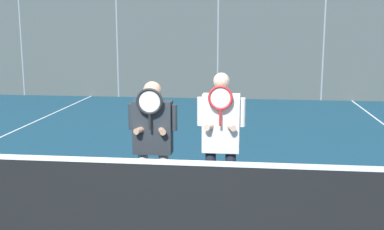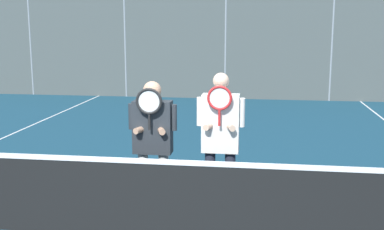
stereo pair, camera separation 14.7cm
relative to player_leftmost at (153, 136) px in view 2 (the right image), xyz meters
name	(u,v)px [view 2 (the right image)]	position (x,y,z in m)	size (l,w,h in m)	color
hill_distant	(251,45)	(0.17, 52.68, -1.05)	(139.50, 77.50, 27.13)	#5B7551
clubhouse_building	(278,32)	(2.13, 18.78, 1.02)	(21.91, 5.50, 4.10)	beige
fence_back	(225,49)	(0.17, 10.10, 0.59)	(20.29, 0.06, 3.29)	gray
tennis_net	(155,198)	(0.17, -0.67, -0.56)	(11.69, 0.09, 1.05)	gray
player_leftmost	(153,136)	(0.00, 0.00, 0.00)	(0.61, 0.34, 1.74)	white
player_center_left	(220,136)	(0.85, -0.03, 0.04)	(0.58, 0.34, 1.86)	#232838
car_far_left	(88,63)	(-5.43, 12.55, -0.13)	(4.33, 2.05, 1.80)	slate
car_left_of_center	(221,66)	(-0.16, 12.63, -0.19)	(4.69, 2.09, 1.68)	slate
car_center	(365,67)	(5.07, 12.50, -0.13)	(4.25, 1.95, 1.80)	black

